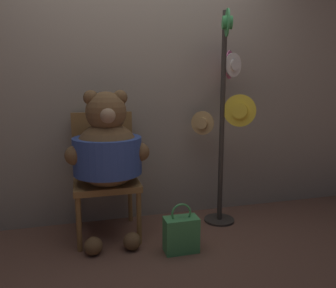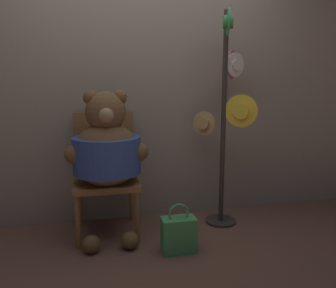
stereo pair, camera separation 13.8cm
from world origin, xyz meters
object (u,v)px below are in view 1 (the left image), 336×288
object	(u,v)px
handbag_on_ground	(181,234)
teddy_bear	(108,151)
hat_display_rack	(225,110)
chair	(105,170)

from	to	relation	value
handbag_on_ground	teddy_bear	bearing A→B (deg)	144.75
teddy_bear	hat_display_rack	size ratio (longest dim) A/B	0.65
chair	hat_display_rack	world-z (taller)	hat_display_rack
chair	teddy_bear	xyz separation A→B (m)	(0.01, -0.18, 0.20)
chair	hat_display_rack	size ratio (longest dim) A/B	0.55
hat_display_rack	handbag_on_ground	world-z (taller)	hat_display_rack
teddy_bear	chair	bearing A→B (deg)	94.27
handbag_on_ground	hat_display_rack	bearing A→B (deg)	40.25
hat_display_rack	handbag_on_ground	xyz separation A→B (m)	(-0.55, -0.46, -0.90)
teddy_bear	hat_display_rack	xyz separation A→B (m)	(1.05, 0.11, 0.30)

